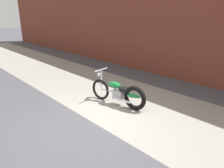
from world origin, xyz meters
TOP-DOWN VIEW (x-y plane):
  - ground_plane at (0.00, 0.00)m, footprint 80.00×80.00m
  - sidewalk_slab at (0.00, 1.75)m, footprint 36.00×3.50m
  - brick_building_wall at (0.00, 5.20)m, footprint 36.00×0.50m
  - motorcycle_green at (-0.40, 1.29)m, footprint 1.99×0.63m

SIDE VIEW (x-z plane):
  - ground_plane at x=0.00m, z-range 0.00..0.00m
  - sidewalk_slab at x=0.00m, z-range 0.00..0.01m
  - motorcycle_green at x=-0.40m, z-range -0.12..0.91m
  - brick_building_wall at x=0.00m, z-range 0.00..5.87m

